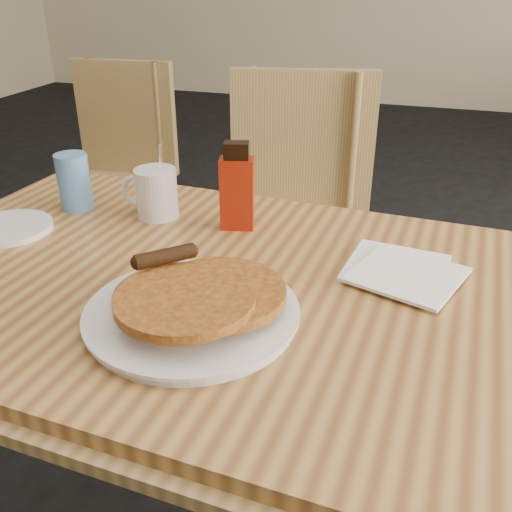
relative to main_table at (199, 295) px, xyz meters
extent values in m
cube|color=#B07E3E|center=(0.00, 0.00, 0.02)|extent=(1.18, 0.82, 0.04)
cube|color=tan|center=(0.00, 0.00, 0.01)|extent=(1.22, 0.86, 0.02)
cylinder|color=tan|center=(0.49, 0.30, -0.35)|extent=(0.04, 0.04, 0.71)
cube|color=tan|center=(-0.02, 0.67, -0.24)|extent=(0.52, 0.52, 0.04)
cube|color=tan|center=(-0.02, 0.86, 0.01)|extent=(0.43, 0.14, 0.47)
cylinder|color=tan|center=(-0.20, 0.49, -0.49)|extent=(0.04, 0.04, 0.44)
cylinder|color=tan|center=(0.15, 0.84, -0.49)|extent=(0.04, 0.04, 0.44)
cube|color=tan|center=(-0.83, 1.03, -0.27)|extent=(0.44, 0.44, 0.04)
cube|color=tan|center=(-0.83, 1.22, -0.03)|extent=(0.41, 0.07, 0.44)
cylinder|color=tan|center=(-0.99, 0.87, -0.50)|extent=(0.04, 0.04, 0.41)
cylinder|color=tan|center=(-0.67, 1.20, -0.50)|extent=(0.04, 0.04, 0.41)
cylinder|color=silver|center=(0.05, -0.13, 0.05)|extent=(0.31, 0.31, 0.02)
cylinder|color=silver|center=(0.05, -0.13, 0.06)|extent=(0.32, 0.32, 0.01)
cylinder|color=#AC7024|center=(0.02, -0.12, 0.07)|extent=(0.20, 0.20, 0.01)
cylinder|color=#AC7024|center=(0.08, -0.11, 0.08)|extent=(0.20, 0.20, 0.01)
cylinder|color=#AC7024|center=(0.05, -0.17, 0.10)|extent=(0.20, 0.20, 0.01)
cylinder|color=black|center=(-0.01, -0.09, 0.12)|extent=(0.08, 0.08, 0.02)
cylinder|color=silver|center=(-0.18, 0.21, 0.09)|extent=(0.09, 0.09, 0.10)
torus|color=silver|center=(-0.22, 0.21, 0.09)|extent=(0.07, 0.01, 0.07)
cylinder|color=black|center=(-0.18, 0.21, 0.14)|extent=(0.08, 0.08, 0.01)
cylinder|color=white|center=(-0.16, 0.21, 0.13)|extent=(0.04, 0.05, 0.15)
cube|color=maroon|center=(0.00, 0.21, 0.11)|extent=(0.07, 0.06, 0.14)
cube|color=black|center=(0.00, 0.21, 0.20)|extent=(0.05, 0.04, 0.03)
cube|color=white|center=(0.32, 0.12, 0.05)|extent=(0.18, 0.18, 0.01)
cube|color=white|center=(0.34, 0.09, 0.05)|extent=(0.21, 0.21, 0.01)
cylinder|color=#5287C0|center=(-0.37, 0.19, 0.10)|extent=(0.09, 0.09, 0.12)
cylinder|color=silver|center=(-0.43, 0.05, 0.05)|extent=(0.18, 0.18, 0.01)
camera|label=1|loc=(0.36, -0.79, 0.52)|focal=40.00mm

